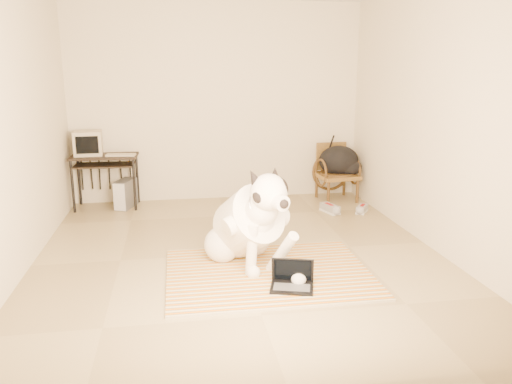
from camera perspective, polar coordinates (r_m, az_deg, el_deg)
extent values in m
plane|color=tan|center=(5.09, -1.92, -7.02)|extent=(4.50, 4.50, 0.00)
plane|color=beige|center=(7.00, -4.44, 10.11)|extent=(4.50, 0.00, 4.50)
plane|color=beige|center=(2.58, 4.33, 3.16)|extent=(4.50, 0.00, 4.50)
plane|color=beige|center=(4.94, -25.92, 7.05)|extent=(0.00, 4.50, 4.50)
plane|color=beige|center=(5.40, 19.71, 8.14)|extent=(0.00, 4.50, 4.50)
cube|color=orange|center=(4.10, 2.89, -12.33)|extent=(1.83, 0.29, 0.02)
cube|color=#3B672F|center=(4.35, 2.12, -10.71)|extent=(1.83, 0.29, 0.02)
cube|color=#7F458C|center=(4.60, 1.44, -9.26)|extent=(1.83, 0.29, 0.02)
cube|color=gold|center=(4.86, 0.84, -7.97)|extent=(1.83, 0.29, 0.02)
cube|color=beige|center=(5.11, 0.29, -6.80)|extent=(1.83, 0.29, 0.02)
sphere|color=white|center=(4.84, -3.86, -6.00)|extent=(0.35, 0.35, 0.35)
sphere|color=white|center=(4.99, -0.39, -5.32)|extent=(0.35, 0.35, 0.35)
ellipsoid|color=white|center=(4.89, -2.02, -5.40)|extent=(0.43, 0.39, 0.35)
ellipsoid|color=white|center=(4.64, -0.79, -3.36)|extent=(0.70, 0.91, 0.76)
cylinder|color=white|center=(4.65, -0.87, -3.32)|extent=(0.73, 0.83, 0.70)
sphere|color=white|center=(4.40, 0.68, -2.03)|extent=(0.30, 0.30, 0.30)
sphere|color=white|center=(4.26, 1.47, -0.03)|extent=(0.32, 0.32, 0.32)
ellipsoid|color=black|center=(4.28, 2.03, 0.33)|extent=(0.25, 0.28, 0.24)
cylinder|color=white|center=(4.16, 2.51, -1.09)|extent=(0.19, 0.21, 0.14)
sphere|color=black|center=(4.09, 3.21, -1.38)|extent=(0.08, 0.08, 0.08)
cone|color=black|center=(4.24, -0.23, 1.65)|extent=(0.18, 0.18, 0.20)
cone|color=black|center=(4.35, 2.17, 1.96)|extent=(0.17, 0.20, 0.20)
torus|color=silver|center=(4.37, 0.82, -1.38)|extent=(0.32, 0.24, 0.26)
cylinder|color=white|center=(4.45, -0.49, -6.63)|extent=(0.14, 0.17, 0.49)
cylinder|color=white|center=(4.46, 2.95, -6.99)|extent=(0.25, 0.44, 0.49)
sphere|color=white|center=(4.50, -0.30, -9.17)|extent=(0.12, 0.12, 0.12)
sphere|color=white|center=(4.37, 4.90, -9.89)|extent=(0.13, 0.13, 0.13)
cone|color=black|center=(5.19, -3.86, -5.98)|extent=(0.38, 0.43, 0.12)
cube|color=black|center=(4.28, 4.11, -10.87)|extent=(0.41, 0.34, 0.02)
cube|color=#4B4B4E|center=(4.27, 4.11, -10.80)|extent=(0.33, 0.23, 0.00)
cube|color=black|center=(4.31, 4.21, -8.88)|extent=(0.37, 0.18, 0.23)
cube|color=black|center=(4.30, 4.20, -8.89)|extent=(0.32, 0.16, 0.21)
cube|color=black|center=(6.86, -16.96, 3.93)|extent=(0.87, 0.50, 0.03)
cube|color=black|center=(6.83, -16.94, 2.96)|extent=(0.77, 0.40, 0.02)
cylinder|color=black|center=(6.81, -20.22, 0.55)|extent=(0.03, 0.03, 0.68)
cylinder|color=black|center=(7.19, -19.55, 1.29)|extent=(0.03, 0.03, 0.68)
cylinder|color=black|center=(6.68, -13.73, 0.77)|extent=(0.03, 0.03, 0.68)
cylinder|color=black|center=(7.06, -13.40, 1.51)|extent=(0.03, 0.03, 0.68)
cube|color=tan|center=(6.91, -18.64, 5.32)|extent=(0.38, 0.36, 0.31)
cube|color=black|center=(6.75, -18.74, 5.12)|extent=(0.28, 0.04, 0.22)
cube|color=tan|center=(6.74, -15.20, 4.11)|extent=(0.39, 0.18, 0.02)
cube|color=#4B4B4E|center=(6.89, -14.66, -0.18)|extent=(0.29, 0.43, 0.38)
cube|color=silver|center=(6.71, -15.36, -0.60)|extent=(0.16, 0.06, 0.36)
cube|color=brown|center=(7.09, 9.25, 1.83)|extent=(0.57, 0.55, 0.05)
cylinder|color=#35220E|center=(7.08, 9.26, 2.12)|extent=(0.48, 0.48, 0.04)
cube|color=brown|center=(7.25, 8.57, 4.08)|extent=(0.45, 0.08, 0.39)
cylinder|color=#35220E|center=(6.85, 8.28, -0.17)|extent=(0.04, 0.04, 0.32)
cylinder|color=#35220E|center=(7.24, 6.94, 0.64)|extent=(0.04, 0.04, 0.32)
cylinder|color=#35220E|center=(7.03, 11.50, 0.06)|extent=(0.04, 0.04, 0.32)
cylinder|color=#35220E|center=(7.41, 10.03, 0.84)|extent=(0.04, 0.04, 0.32)
ellipsoid|color=black|center=(7.07, 9.44, 3.58)|extent=(0.56, 0.46, 0.41)
ellipsoid|color=black|center=(7.06, 10.62, 2.82)|extent=(0.35, 0.28, 0.24)
cube|color=silver|center=(6.54, 8.43, -2.20)|extent=(0.21, 0.33, 0.03)
cube|color=gray|center=(6.53, 8.44, -1.84)|extent=(0.20, 0.32, 0.10)
cube|color=maroon|center=(6.52, 8.46, -1.49)|extent=(0.10, 0.16, 0.02)
cube|color=silver|center=(6.63, 12.02, -2.17)|extent=(0.24, 0.28, 0.02)
cube|color=gray|center=(6.62, 12.04, -1.86)|extent=(0.23, 0.27, 0.08)
cube|color=maroon|center=(6.61, 12.05, -1.57)|extent=(0.11, 0.13, 0.02)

